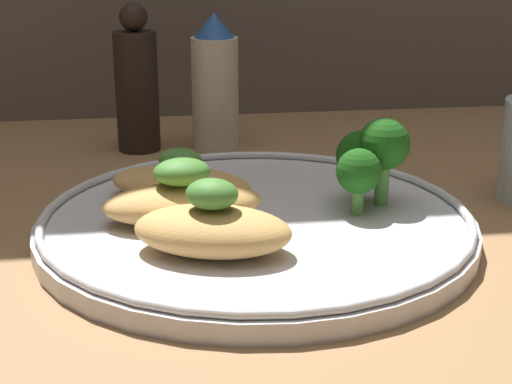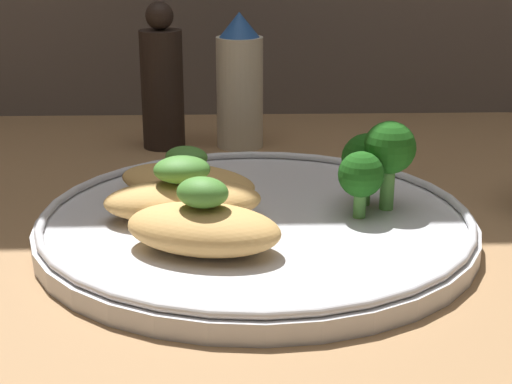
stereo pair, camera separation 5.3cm
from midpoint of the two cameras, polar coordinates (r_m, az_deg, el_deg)
The scene contains 8 objects.
ground_plane at distance 56.92cm, azimuth -2.67°, elevation -3.76°, with size 180.00×180.00×1.00cm, color #936D47.
plate at distance 56.35cm, azimuth -2.69°, elevation -2.36°, with size 31.45×31.45×2.00cm.
grilled_meat_front at distance 50.10cm, azimuth -6.22°, elevation -2.65°, with size 11.54×8.74×4.97cm.
grilled_meat_middle at distance 55.88cm, azimuth -8.09°, elevation -0.44°, with size 11.52×6.19×4.66cm.
grilled_meat_back at distance 60.22cm, azimuth -8.02°, elevation 0.69°, with size 12.48×9.79×3.99cm.
broccoli_bunch at distance 57.86cm, azimuth 5.65°, elevation 2.59°, with size 5.84×5.84×6.64cm.
sauce_bottle at distance 78.00cm, azimuth -4.96°, elevation 7.81°, with size 4.63×4.63×13.35cm.
pepper_grinder at distance 78.01cm, azimuth -10.63°, elevation 7.61°, with size 4.19×4.19×14.37cm.
Camera 1 is at (-6.98, -52.04, 21.63)cm, focal length 55.00 mm.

